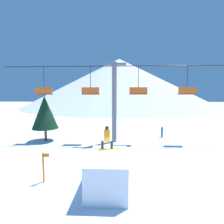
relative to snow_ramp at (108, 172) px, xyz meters
The scene contains 8 objects.
ground_plane 1.01m from the snow_ramp, 58.26° to the left, with size 220.00×220.00×0.00m, color white.
mountain_ridge 65.25m from the snow_ramp, 89.77° to the left, with size 75.34×75.34×19.55m.
snow_ramp is the anchor object (origin of this frame).
snowboarder 1.88m from the snow_ramp, 96.68° to the left, with size 1.56×0.35×1.36m.
chairlift 9.95m from the snow_ramp, 89.80° to the left, with size 22.94×0.48×8.20m.
pine_tree_near 11.99m from the snow_ramp, 128.45° to the left, with size 2.70×2.70×4.81m.
trail_marker 3.68m from the snow_ramp, behind, with size 0.41×0.10×1.68m.
distant_skier 12.60m from the snow_ramp, 64.06° to the left, with size 0.24×0.24×1.23m.
Camera 1 is at (0.35, -9.23, 4.92)m, focal length 28.00 mm.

